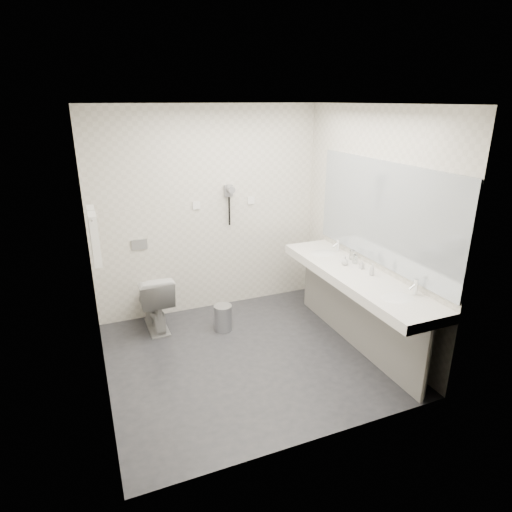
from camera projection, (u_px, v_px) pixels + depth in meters
name	position (u px, v px, depth m)	size (l,w,h in m)	color
floor	(248.00, 356.00, 4.54)	(2.80, 2.80, 0.00)	#2A2B30
ceiling	(246.00, 104.00, 3.69)	(2.80, 2.80, 0.00)	white
wall_back	(209.00, 212.00, 5.25)	(2.80, 2.80, 0.00)	silver
wall_front	(316.00, 298.00, 2.99)	(2.80, 2.80, 0.00)	silver
wall_left	(91.00, 263.00, 3.62)	(2.60, 2.60, 0.00)	silver
wall_right	(370.00, 228.00, 4.62)	(2.60, 2.60, 0.00)	silver
vanity_counter	(356.00, 277.00, 4.50)	(0.55, 2.20, 0.10)	white
vanity_panel	(354.00, 313.00, 4.65)	(0.03, 2.15, 0.75)	gray
vanity_post_near	(427.00, 364.00, 3.76)	(0.06, 0.06, 0.75)	silver
vanity_post_far	(310.00, 278.00, 5.57)	(0.06, 0.06, 0.75)	silver
mirror	(382.00, 214.00, 4.37)	(0.02, 2.20, 1.05)	#B2BCC6
basin_near	(398.00, 299.00, 3.92)	(0.40, 0.31, 0.05)	white
basin_far	(324.00, 254.00, 5.05)	(0.40, 0.31, 0.05)	white
faucet_near	(416.00, 287.00, 3.96)	(0.04, 0.04, 0.15)	silver
faucet_far	(338.00, 245.00, 5.09)	(0.04, 0.04, 0.15)	silver
soap_bottle_a	(362.00, 265.00, 4.57)	(0.04, 0.04, 0.09)	silver
soap_bottle_b	(345.00, 261.00, 4.68)	(0.08, 0.08, 0.10)	silver
soap_bottle_c	(372.00, 269.00, 4.40)	(0.05, 0.05, 0.13)	silver
glass_left	(355.00, 259.00, 4.72)	(0.05, 0.05, 0.10)	silver
glass_right	(352.00, 255.00, 4.84)	(0.06, 0.06, 0.11)	silver
toilet	(154.00, 301.00, 5.02)	(0.39, 0.68, 0.69)	white
flush_plate	(139.00, 244.00, 5.04)	(0.18, 0.02, 0.12)	#B2B5BA
pedal_bin	(223.00, 318.00, 5.03)	(0.21, 0.21, 0.29)	#B2B5BA
bin_lid	(223.00, 306.00, 4.98)	(0.21, 0.21, 0.01)	#B2B5BA
towel_rail	(90.00, 213.00, 4.01)	(0.02, 0.02, 0.62)	silver
towel_near	(95.00, 239.00, 3.97)	(0.07, 0.24, 0.48)	white
towel_far	(93.00, 231.00, 4.21)	(0.07, 0.24, 0.48)	white
dryer_cradle	(228.00, 191.00, 5.23)	(0.10, 0.04, 0.14)	gray
dryer_barrel	(230.00, 189.00, 5.16)	(0.08, 0.08, 0.14)	gray
dryer_cord	(229.00, 211.00, 5.30)	(0.02, 0.02, 0.35)	black
switch_plate_a	(196.00, 205.00, 5.15)	(0.09, 0.02, 0.09)	white
switch_plate_b	(251.00, 201.00, 5.40)	(0.09, 0.02, 0.09)	white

